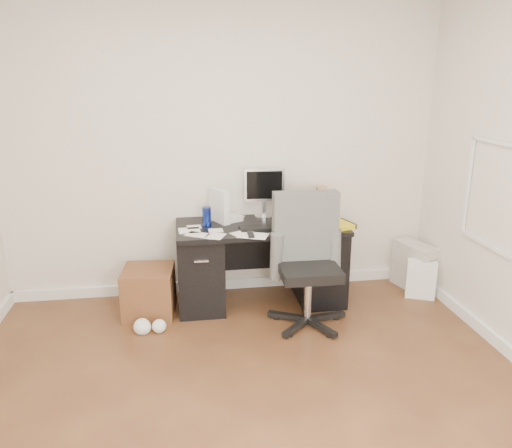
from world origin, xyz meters
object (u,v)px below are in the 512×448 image
(desk, at_px, (261,261))
(lcd_monitor, at_px, (264,193))
(office_chair, at_px, (309,263))
(pc_tower, at_px, (415,266))
(keyboard, at_px, (262,228))
(wicker_basket, at_px, (149,292))

(desk, relative_size, lcd_monitor, 3.18)
(office_chair, height_order, pc_tower, office_chair)
(desk, xyz_separation_m, lcd_monitor, (0.07, 0.24, 0.59))
(lcd_monitor, distance_m, keyboard, 0.43)
(pc_tower, xyz_separation_m, wicker_basket, (-2.56, -0.18, -0.02))
(lcd_monitor, relative_size, pc_tower, 1.03)
(desk, distance_m, lcd_monitor, 0.64)
(desk, relative_size, keyboard, 3.81)
(keyboard, bearing_deg, lcd_monitor, 73.38)
(office_chair, distance_m, pc_tower, 1.39)
(desk, xyz_separation_m, keyboard, (-0.01, -0.12, 0.36))
(lcd_monitor, bearing_deg, wicker_basket, -160.39)
(pc_tower, bearing_deg, office_chair, -172.39)
(office_chair, height_order, wicker_basket, office_chair)
(office_chair, bearing_deg, keyboard, 133.04)
(lcd_monitor, xyz_separation_m, wicker_basket, (-1.08, -0.35, -0.77))
(desk, relative_size, pc_tower, 3.27)
(pc_tower, bearing_deg, desk, 165.50)
(desk, relative_size, office_chair, 1.35)
(lcd_monitor, relative_size, wicker_basket, 1.11)
(keyboard, bearing_deg, pc_tower, 2.32)
(keyboard, xyz_separation_m, wicker_basket, (-1.00, 0.02, -0.55))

